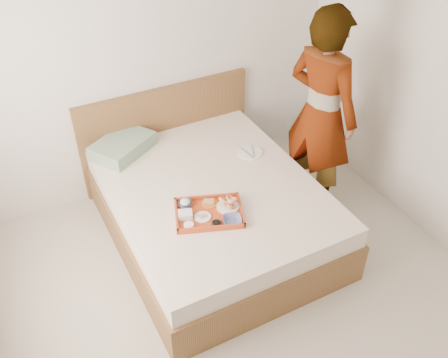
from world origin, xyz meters
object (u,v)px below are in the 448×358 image
object	(u,v)px
person	(321,114)
bed	(213,210)
tray	(209,213)
dinner_plate	(250,153)

from	to	relation	value
person	bed	bearing A→B (deg)	73.64
tray	dinner_plate	size ratio (longest dim) A/B	2.30
tray	dinner_plate	world-z (taller)	tray
bed	dinner_plate	xyz separation A→B (m)	(0.49, 0.25, 0.27)
bed	person	size ratio (longest dim) A/B	1.09
bed	dinner_plate	bearing A→B (deg)	27.23
bed	dinner_plate	distance (m)	0.62
tray	dinner_plate	xyz separation A→B (m)	(0.67, 0.55, -0.02)
bed	tray	distance (m)	0.45
tray	person	size ratio (longest dim) A/B	0.27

